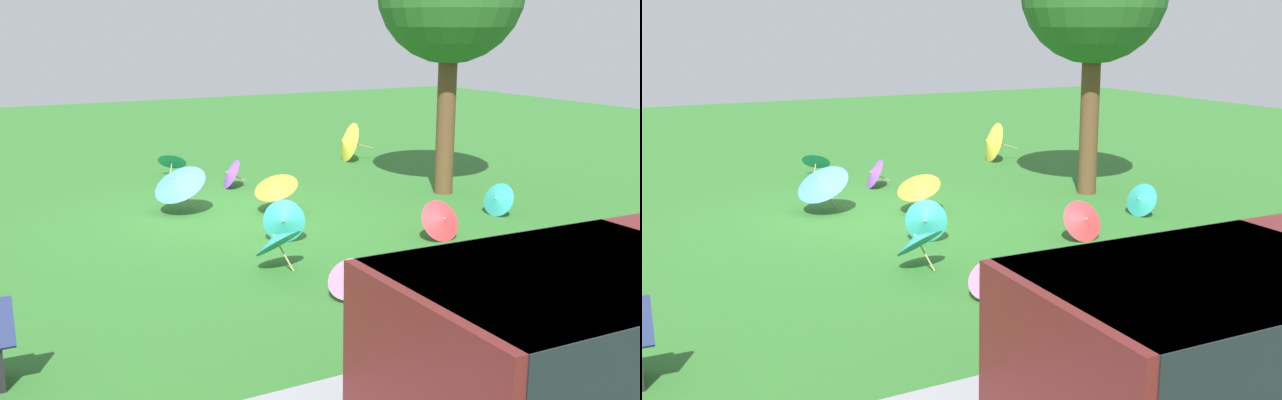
{
  "view_description": "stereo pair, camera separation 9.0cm",
  "coord_description": "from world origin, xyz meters",
  "views": [
    {
      "loc": [
        4.8,
        11.91,
        3.28
      ],
      "look_at": [
        -0.66,
        1.96,
        0.6
      ],
      "focal_mm": 42.62,
      "sensor_mm": 36.0,
      "label": 1
    },
    {
      "loc": [
        4.72,
        11.96,
        3.28
      ],
      "look_at": [
        -0.66,
        1.96,
        0.6
      ],
      "focal_mm": 42.62,
      "sensor_mm": 36.0,
      "label": 2
    }
  ],
  "objects": [
    {
      "name": "parasol_blue_1",
      "position": [
        0.77,
        -0.55,
        0.58
      ],
      "size": [
        1.24,
        1.26,
        0.91
      ],
      "color": "tan",
      "rests_on": "ground"
    },
    {
      "name": "parasol_red_0",
      "position": [
        -2.24,
        2.98,
        0.32
      ],
      "size": [
        0.67,
        0.64,
        0.64
      ],
      "color": "tan",
      "rests_on": "ground"
    },
    {
      "name": "parasol_teal_3",
      "position": [
        -4.01,
        2.22,
        0.29
      ],
      "size": [
        0.57,
        0.65,
        0.58
      ],
      "color": "tan",
      "rests_on": "ground"
    },
    {
      "name": "ground",
      "position": [
        0.0,
        0.0,
        0.0
      ],
      "size": [
        40.0,
        40.0,
        0.0
      ],
      "primitive_type": "plane",
      "color": "#2D6B28"
    },
    {
      "name": "parasol_teal_0",
      "position": [
        -0.19,
        -3.86,
        0.34
      ],
      "size": [
        0.81,
        0.79,
        0.57
      ],
      "color": "tan",
      "rests_on": "ground"
    },
    {
      "name": "van_dark",
      "position": [
        -0.08,
        8.25,
        0.91
      ],
      "size": [
        4.65,
        2.23,
        1.53
      ],
      "color": "#591919",
      "rests_on": "ground"
    },
    {
      "name": "parasol_teal_2",
      "position": [
        0.58,
        3.0,
        0.41
      ],
      "size": [
        0.92,
        0.9,
        0.66
      ],
      "color": "tan",
      "rests_on": "ground"
    },
    {
      "name": "parasol_teal_1",
      "position": [
        -0.06,
        1.91,
        0.33
      ],
      "size": [
        0.7,
        0.64,
        0.66
      ],
      "color": "tan",
      "rests_on": "ground"
    },
    {
      "name": "parasol_pink_0",
      "position": [
        0.34,
        4.52,
        0.29
      ],
      "size": [
        0.72,
        0.75,
        0.53
      ],
      "color": "tan",
      "rests_on": "ground"
    },
    {
      "name": "parasol_yellow_1",
      "position": [
        -4.39,
        -3.55,
        0.48
      ],
      "size": [
        1.02,
        1.02,
        0.97
      ],
      "color": "tan",
      "rests_on": "ground"
    },
    {
      "name": "parasol_purple_0",
      "position": [
        -0.8,
        -2.09,
        0.3
      ],
      "size": [
        0.57,
        0.68,
        0.61
      ],
      "color": "tan",
      "rests_on": "ground"
    },
    {
      "name": "parasol_orange_0",
      "position": [
        -0.7,
        0.27,
        0.53
      ],
      "size": [
        1.07,
        1.07,
        0.78
      ],
      "color": "tan",
      "rests_on": "ground"
    }
  ]
}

